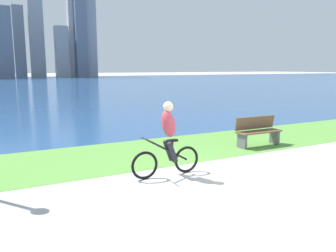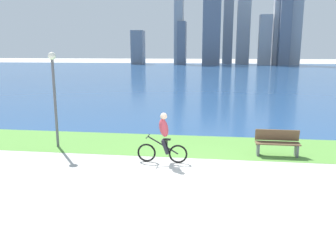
% 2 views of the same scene
% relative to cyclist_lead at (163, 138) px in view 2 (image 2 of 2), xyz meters
% --- Properties ---
extents(ground_plane, '(300.00, 300.00, 0.00)m').
position_rel_cyclist_lead_xyz_m(ground_plane, '(0.96, -1.29, -0.83)').
color(ground_plane, '#B2AFA8').
extents(grass_strip_bayside, '(120.00, 3.21, 0.01)m').
position_rel_cyclist_lead_xyz_m(grass_strip_bayside, '(0.96, 2.18, -0.83)').
color(grass_strip_bayside, '#59933D').
rests_on(grass_strip_bayside, ground).
extents(bay_water_surface, '(300.00, 88.00, 0.00)m').
position_rel_cyclist_lead_xyz_m(bay_water_surface, '(0.96, 47.78, -0.83)').
color(bay_water_surface, navy).
rests_on(bay_water_surface, ground).
extents(cyclist_lead, '(1.66, 0.52, 1.66)m').
position_rel_cyclist_lead_xyz_m(cyclist_lead, '(0.00, 0.00, 0.00)').
color(cyclist_lead, black).
rests_on(cyclist_lead, ground).
extents(bench_near_path, '(1.50, 0.47, 0.90)m').
position_rel_cyclist_lead_xyz_m(bench_near_path, '(3.81, 1.34, -0.38)').
color(bench_near_path, brown).
rests_on(bench_near_path, ground).
extents(lamppost_tall, '(0.28, 0.28, 3.54)m').
position_rel_cyclist_lead_xyz_m(lamppost_tall, '(-4.29, 1.36, 1.52)').
color(lamppost_tall, '#595960').
rests_on(lamppost_tall, ground).
extents(city_skyline_far_shore, '(43.34, 9.58, 26.85)m').
position_rel_cyclist_lead_xyz_m(city_skyline_far_shore, '(5.45, 83.11, 8.82)').
color(city_skyline_far_shore, slate).
rests_on(city_skyline_far_shore, ground).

